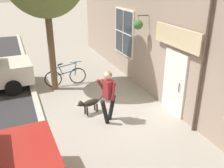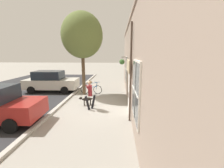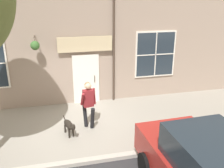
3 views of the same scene
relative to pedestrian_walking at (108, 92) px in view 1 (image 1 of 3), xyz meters
The scene contains 5 objects.
ground_plane 1.08m from the pedestrian_walking, 95.48° to the right, with size 90.00×90.00×0.00m, color gray.
storefront_facade 2.87m from the pedestrian_walking, behind, with size 0.95×18.00×5.16m.
pedestrian_walking is the anchor object (origin of this frame).
dog_on_leash 1.03m from the pedestrian_walking, 60.82° to the right, with size 1.03×0.40×0.58m.
leaning_bicycle 3.52m from the pedestrian_walking, 80.26° to the right, with size 1.74×0.14×1.00m.
Camera 1 is at (2.49, 6.71, 4.18)m, focal length 40.00 mm.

